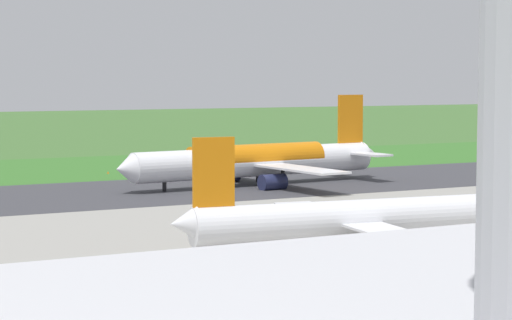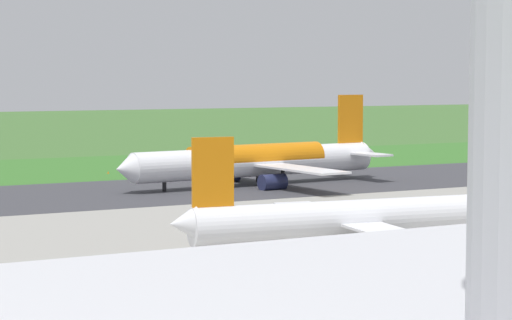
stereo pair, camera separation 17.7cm
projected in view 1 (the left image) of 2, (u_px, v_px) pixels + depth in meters
ground_plane at (198, 189)px, 171.47m from camera, size 800.00×800.00×0.00m
runway_asphalt at (198, 188)px, 171.47m from camera, size 600.00×38.75×0.06m
apron_concrete at (468, 253)px, 108.47m from camera, size 440.00×110.00×0.05m
grass_verge_foreground at (126, 171)px, 202.47m from camera, size 600.00×80.00×0.04m
airliner_main at (258, 161)px, 176.54m from camera, size 54.15×44.37×15.88m
airliner_parked_mid at (358, 218)px, 110.96m from camera, size 43.96×36.06×12.83m
no_stopping_sign at (131, 164)px, 199.64m from camera, size 0.60×0.10×2.89m
traffic_cone_orange at (108, 172)px, 197.78m from camera, size 0.40×0.40×0.55m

